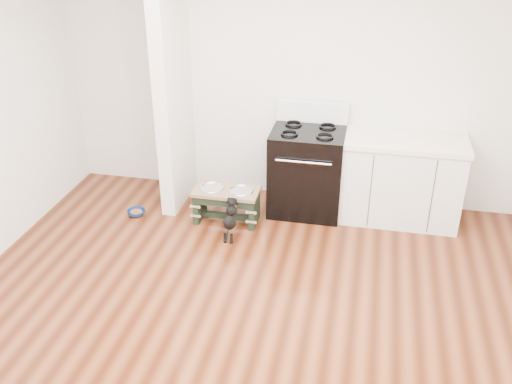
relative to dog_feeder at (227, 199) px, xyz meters
name	(u,v)px	position (x,y,z in m)	size (l,w,h in m)	color
ground	(237,337)	(0.53, -1.72, -0.26)	(5.00, 5.00, 0.00)	#3F190B
room_shell	(233,146)	(0.53, -1.72, 1.36)	(5.00, 5.00, 5.00)	silver
partition_wall	(173,83)	(-0.65, 0.38, 1.09)	(0.15, 0.80, 2.70)	silver
oven_range	(307,169)	(0.78, 0.44, 0.21)	(0.76, 0.69, 1.14)	black
cabinet_run	(401,179)	(1.76, 0.45, 0.19)	(1.24, 0.64, 0.91)	silver
dog_feeder	(227,199)	(0.00, 0.00, 0.00)	(0.68, 0.36, 0.39)	black
puppy	(230,218)	(0.12, -0.31, -0.04)	(0.12, 0.35, 0.41)	black
floor_bowl	(136,213)	(-0.99, -0.09, -0.23)	(0.21, 0.21, 0.06)	navy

